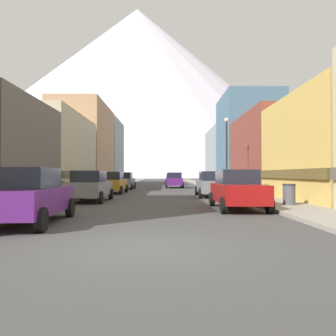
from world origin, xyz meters
TOP-DOWN VIEW (x-y plane):
  - ground_plane at (0.00, 0.00)m, footprint 400.00×400.00m
  - sidewalk_left at (-6.25, 35.00)m, footprint 2.50×100.00m
  - sidewalk_right at (6.25, 35.00)m, footprint 2.50×100.00m
  - storefront_left_2 at (-11.30, 24.86)m, footprint 7.90×12.80m
  - storefront_left_3 at (-10.73, 38.39)m, footprint 6.76×13.24m
  - storefront_left_4 at (-11.15, 51.37)m, footprint 7.60×11.55m
  - storefront_right_2 at (11.48, 22.51)m, footprint 8.25×11.30m
  - storefront_right_3 at (10.77, 33.34)m, footprint 6.83×9.27m
  - storefront_right_4 at (12.50, 44.36)m, footprint 10.30×12.36m
  - car_left_0 at (-3.80, 3.44)m, footprint 2.26×4.49m
  - car_left_1 at (-3.80, 12.08)m, footprint 2.08×4.41m
  - car_left_2 at (-3.80, 20.16)m, footprint 2.12×4.43m
  - car_left_3 at (-3.80, 28.11)m, footprint 2.06×4.40m
  - car_right_0 at (3.80, 7.79)m, footprint 2.06×4.40m
  - car_right_1 at (3.80, 16.03)m, footprint 2.13×4.43m
  - car_driving_0 at (1.60, 31.61)m, footprint 2.06×4.40m
  - car_driving_1 at (1.60, 54.53)m, footprint 2.06×4.40m
  - trash_bin_right at (6.35, 8.36)m, footprint 0.59×0.59m
  - potted_plant_0 at (7.00, 14.04)m, footprint 0.52×0.52m
  - potted_plant_1 at (-7.00, 17.24)m, footprint 0.69×0.69m
  - pedestrian_0 at (-6.25, 11.20)m, footprint 0.36×0.36m
  - pedestrian_1 at (6.25, 24.54)m, footprint 0.36×0.36m
  - pedestrian_2 at (-6.25, 26.70)m, footprint 0.36×0.36m
  - streetlamp_right at (5.35, 18.70)m, footprint 0.36×0.36m
  - mountain_backdrop at (-22.27, 260.00)m, footprint 293.32×293.32m

SIDE VIEW (x-z plane):
  - ground_plane at x=0.00m, z-range 0.00..0.00m
  - sidewalk_left at x=-6.25m, z-range 0.00..0.15m
  - sidewalk_right at x=6.25m, z-range 0.00..0.15m
  - potted_plant_0 at x=7.00m, z-range 0.20..1.02m
  - trash_bin_right at x=6.35m, z-range 0.15..1.13m
  - potted_plant_1 at x=-7.00m, z-range 0.22..1.17m
  - pedestrian_2 at x=-6.25m, z-range 0.08..1.68m
  - pedestrian_0 at x=-6.25m, z-range 0.08..1.70m
  - car_left_0 at x=-3.80m, z-range 0.01..1.79m
  - car_left_1 at x=-3.80m, z-range 0.01..1.79m
  - car_left_2 at x=-3.80m, z-range 0.01..1.79m
  - car_left_3 at x=-3.80m, z-range 0.01..1.79m
  - car_right_0 at x=3.80m, z-range 0.01..1.79m
  - car_right_1 at x=3.80m, z-range 0.01..1.79m
  - car_driving_0 at x=1.60m, z-range 0.01..1.79m
  - car_driving_1 at x=1.60m, z-range 0.01..1.79m
  - pedestrian_1 at x=6.25m, z-range 0.09..1.74m
  - storefront_right_2 at x=11.48m, z-range -0.13..6.81m
  - storefront_left_2 at x=-11.30m, z-range -0.14..7.19m
  - streetlamp_right at x=5.35m, z-range 1.06..6.92m
  - storefront_right_4 at x=12.50m, z-range -0.15..8.46m
  - storefront_left_4 at x=-11.15m, z-range -0.18..10.86m
  - storefront_left_3 at x=-10.73m, z-range -0.18..10.92m
  - storefront_right_3 at x=10.77m, z-range -0.18..11.03m
  - mountain_backdrop at x=-22.27m, z-range 0.00..136.17m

